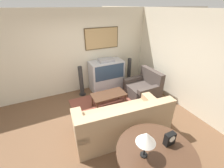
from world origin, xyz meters
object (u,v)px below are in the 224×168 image
console_table (156,154)px  table_lamp (146,138)px  speaker_tower_left (81,82)px  tv (106,75)px  couch (121,122)px  mantel_clock (170,139)px  coffee_table (109,95)px  speaker_tower_right (129,72)px  armchair (143,88)px

console_table → table_lamp: bearing=170.6°
speaker_tower_left → tv: bearing=1.2°
couch → mantel_clock: 1.29m
tv → mantel_clock: bearing=-95.7°
table_lamp → mantel_clock: (0.50, -0.00, -0.25)m
coffee_table → speaker_tower_right: size_ratio=0.97×
coffee_table → couch: bearing=-99.4°
console_table → tv: bearing=79.6°
couch → speaker_tower_left: bearing=-75.5°
speaker_tower_right → armchair: bearing=-91.7°
armchair → coffee_table: 1.28m
couch → table_lamp: 1.42m
mantel_clock → speaker_tower_left: 3.37m
couch → tv: bearing=-99.8°
coffee_table → speaker_tower_right: 1.65m
couch → console_table: size_ratio=1.77×
console_table → table_lamp: 0.48m
table_lamp → tv: bearing=75.9°
tv → table_lamp: table_lamp is taller
tv → mantel_clock: (-0.33, -3.32, 0.30)m
table_lamp → speaker_tower_left: 3.35m
couch → armchair: couch is taller
armchair → coffee_table: armchair is taller
armchair → speaker_tower_left: size_ratio=0.97×
tv → coffee_table: tv is taller
armchair → mantel_clock: (-1.23, -2.32, 0.56)m
armchair → table_lamp: size_ratio=2.15×
tv → console_table: bearing=-100.4°
console_table → speaker_tower_right: size_ratio=1.22×
couch → console_table: 1.25m
table_lamp → mantel_clock: size_ratio=2.07×
couch → table_lamp: table_lamp is taller
table_lamp → speaker_tower_left: size_ratio=0.45×
tv → couch: 2.24m
coffee_table → table_lamp: bearing=-101.2°
armchair → speaker_tower_right: bearing=176.9°
coffee_table → speaker_tower_right: speaker_tower_right is taller
tv → speaker_tower_right: (0.93, -0.02, -0.06)m
armchair → coffee_table: bearing=-90.0°
tv → table_lamp: 3.46m
coffee_table → console_table: console_table is taller
coffee_table → console_table: 2.35m
tv → speaker_tower_left: 0.93m
mantel_clock → speaker_tower_left: (-0.59, 3.30, -0.36)m
armchair → speaker_tower_left: (-1.82, 0.98, 0.20)m
armchair → couch: bearing=-53.1°
mantel_clock → speaker_tower_left: bearing=100.2°
table_lamp → speaker_tower_right: size_ratio=0.45×
armchair → speaker_tower_left: 2.08m
armchair → table_lamp: (-1.73, -2.32, 0.81)m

